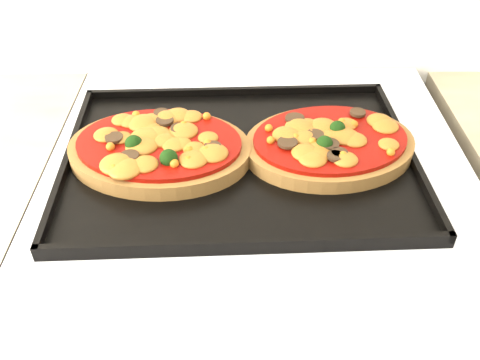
{
  "coord_description": "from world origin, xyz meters",
  "views": [
    {
      "loc": [
        -0.05,
        1.13,
        1.36
      ],
      "look_at": [
        -0.05,
        1.67,
        0.92
      ],
      "focal_mm": 40.0,
      "sensor_mm": 36.0,
      "label": 1
    }
  ],
  "objects_px": {
    "pizza_left": "(159,147)",
    "stove": "(253,358)",
    "baking_tray": "(240,156)",
    "pizza_right": "(330,142)"
  },
  "relations": [
    {
      "from": "pizza_left",
      "to": "stove",
      "type": "bearing_deg",
      "value": -6.39
    },
    {
      "from": "baking_tray",
      "to": "pizza_right",
      "type": "xyz_separation_m",
      "value": [
        0.12,
        0.01,
        0.02
      ]
    },
    {
      "from": "pizza_left",
      "to": "pizza_right",
      "type": "distance_m",
      "value": 0.23
    },
    {
      "from": "baking_tray",
      "to": "pizza_left",
      "type": "distance_m",
      "value": 0.11
    },
    {
      "from": "pizza_right",
      "to": "baking_tray",
      "type": "bearing_deg",
      "value": -175.48
    },
    {
      "from": "stove",
      "to": "pizza_left",
      "type": "xyz_separation_m",
      "value": [
        -0.13,
        0.02,
        0.48
      ]
    },
    {
      "from": "stove",
      "to": "pizza_right",
      "type": "bearing_deg",
      "value": 14.51
    },
    {
      "from": "stove",
      "to": "pizza_left",
      "type": "height_order",
      "value": "pizza_left"
    },
    {
      "from": "stove",
      "to": "pizza_right",
      "type": "xyz_separation_m",
      "value": [
        0.1,
        0.03,
        0.48
      ]
    },
    {
      "from": "pizza_right",
      "to": "stove",
      "type": "bearing_deg",
      "value": -165.49
    }
  ]
}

